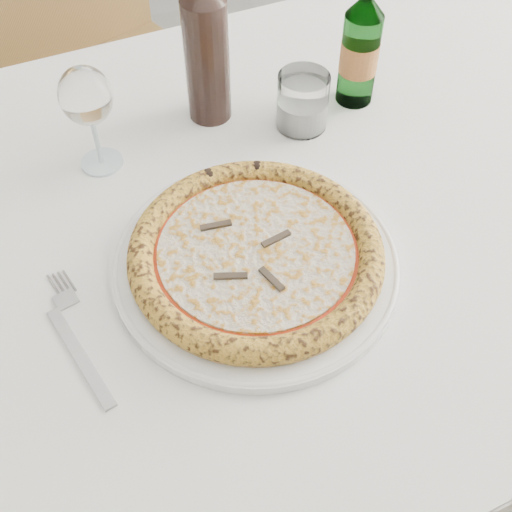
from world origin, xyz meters
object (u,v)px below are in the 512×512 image
object	(u,v)px
chair_far	(93,48)
plate	(256,262)
pizza	(256,253)
tumbler	(302,105)
wine_glass	(86,99)
wine_bottle	(206,49)
beer_bottle	(360,49)
dining_table	(230,250)

from	to	relation	value
chair_far	plate	size ratio (longest dim) A/B	2.60
pizza	tumbler	world-z (taller)	tumbler
wine_glass	wine_bottle	world-z (taller)	wine_bottle
plate	tumbler	size ratio (longest dim) A/B	4.15
chair_far	wine_glass	xyz separation A→B (m)	(-0.09, -0.66, 0.34)
wine_glass	beer_bottle	size ratio (longest dim) A/B	0.71
plate	wine_bottle	xyz separation A→B (m)	(0.05, 0.31, 0.11)
beer_bottle	tumbler	bearing A→B (deg)	-164.79
dining_table	pizza	bearing A→B (deg)	-90.01
wine_glass	tumbler	world-z (taller)	wine_glass
pizza	beer_bottle	bearing A→B (deg)	43.93
wine_bottle	beer_bottle	bearing A→B (deg)	-12.00
dining_table	plate	distance (m)	0.13
dining_table	tumbler	size ratio (longest dim) A/B	18.92
dining_table	wine_glass	bearing A→B (deg)	130.47
dining_table	wine_glass	size ratio (longest dim) A/B	10.28
plate	pizza	size ratio (longest dim) A/B	1.14
beer_bottle	wine_bottle	distance (m)	0.23
pizza	wine_bottle	world-z (taller)	wine_bottle
pizza	wine_glass	xyz separation A→B (m)	(-0.14, 0.26, 0.09)
chair_far	pizza	bearing A→B (deg)	-87.05
pizza	wine_glass	size ratio (longest dim) A/B	1.98
dining_table	chair_far	distance (m)	0.84
pizza	dining_table	bearing A→B (deg)	89.99
dining_table	beer_bottle	size ratio (longest dim) A/B	7.28
pizza	beer_bottle	size ratio (longest dim) A/B	1.41
dining_table	beer_bottle	distance (m)	0.36
dining_table	wine_glass	world-z (taller)	wine_glass
chair_far	beer_bottle	distance (m)	0.80
chair_far	beer_bottle	world-z (taller)	beer_bottle
plate	wine_glass	distance (m)	0.31
chair_far	dining_table	bearing A→B (deg)	-86.69
wine_glass	beer_bottle	distance (m)	0.41
pizza	tumbler	bearing A→B (deg)	54.32
tumbler	wine_bottle	xyz separation A→B (m)	(-0.12, 0.08, 0.08)
chair_far	wine_bottle	bearing A→B (deg)	-81.23
dining_table	tumbler	bearing A→B (deg)	38.52
dining_table	wine_bottle	world-z (taller)	wine_bottle
wine_glass	beer_bottle	bearing A→B (deg)	0.28
pizza	wine_bottle	distance (m)	0.33
tumbler	plate	bearing A→B (deg)	-125.68
wine_glass	dining_table	bearing A→B (deg)	-49.53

